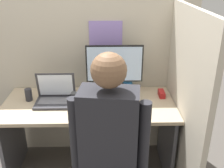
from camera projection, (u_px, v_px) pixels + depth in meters
cubicle_panel_back at (91, 81)px, 2.58m from camera, size 1.99×0.05×1.55m
cubicle_panel_right at (179, 100)px, 2.21m from camera, size 0.04×1.30×1.55m
desk at (90, 120)px, 2.35m from camera, size 1.49×0.66×0.72m
paper_box at (114, 90)px, 2.43m from camera, size 0.35×0.24×0.07m
monitor at (114, 66)px, 2.34m from camera, size 0.51×0.20×0.39m
laptop at (55, 97)px, 2.27m from camera, size 0.34×0.24×0.25m
mouse at (83, 105)px, 2.20m from camera, size 0.06×0.04×0.03m
stapler at (162, 94)px, 2.39m from camera, size 0.05×0.12×0.05m
carrot_toy at (94, 108)px, 2.14m from camera, size 0.05×0.13×0.05m
person at (110, 151)px, 1.54m from camera, size 0.48×0.45×1.39m
pen_cup at (29, 95)px, 2.30m from camera, size 0.06×0.06×0.11m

